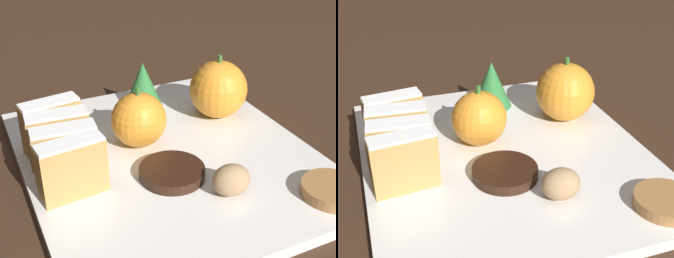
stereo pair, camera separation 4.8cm
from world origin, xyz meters
The scene contains 12 objects.
ground_plane centered at (0.00, 0.00, 0.00)m, with size 6.00×6.00×0.00m, color #382316.
serving_platter centered at (0.00, 0.00, 0.01)m, with size 0.30×0.34×0.01m.
stollen_slice_front centered at (-0.11, -0.03, 0.04)m, with size 0.06×0.03×0.06m.
stollen_slice_second centered at (-0.11, 0.00, 0.04)m, with size 0.06×0.03×0.06m.
stollen_slice_third centered at (-0.11, 0.03, 0.04)m, with size 0.06×0.03×0.06m.
stollen_slice_fourth centered at (-0.11, 0.06, 0.04)m, with size 0.06×0.03×0.06m.
orange_near centered at (-0.02, 0.03, 0.04)m, with size 0.06×0.06×0.07m.
orange_far centered at (0.09, 0.06, 0.05)m, with size 0.07×0.07×0.08m.
walnut centered at (0.02, -0.09, 0.03)m, with size 0.04×0.03×0.03m.
chocolate_cookie centered at (-0.01, -0.04, 0.02)m, with size 0.07×0.07×0.01m.
gingerbread_cookie centered at (0.11, -0.13, 0.02)m, with size 0.06×0.06×0.01m.
evergreen_sprig centered at (0.02, 0.12, 0.04)m, with size 0.05×0.05×0.06m.
Camera 1 is at (-0.18, -0.38, 0.28)m, focal length 50.00 mm.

